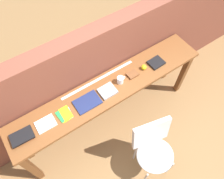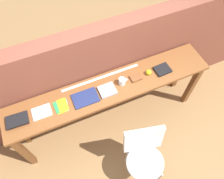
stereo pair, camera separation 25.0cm
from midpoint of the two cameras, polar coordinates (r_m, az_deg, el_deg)
ground_plane at (r=3.21m, az=0.30°, el=-11.98°), size 40.00×40.00×0.00m
brick_wall_back at (r=2.83m, az=-7.00°, el=3.60°), size 6.00×0.20×1.48m
sideboard at (r=2.66m, az=-3.29°, el=-1.31°), size 2.50×0.44×0.88m
chair_white_moulded at (r=2.62m, az=8.05°, el=-15.05°), size 0.53×0.54×0.89m
book_stack_leftmost at (r=2.46m, az=-25.10°, el=-11.24°), size 0.23×0.17×0.05m
magazine_cycling at (r=2.45m, az=-19.79°, el=-8.66°), size 0.21×0.16×0.01m
pamphlet_pile_colourful at (r=2.44m, az=-15.10°, el=-6.51°), size 0.16×0.17×0.01m
book_open_centre at (r=2.45m, az=-9.38°, el=-3.52°), size 0.29×0.20×0.02m
book_grey_hardcover at (r=2.50m, az=-4.06°, el=-0.61°), size 0.19×0.17×0.03m
mug at (r=2.54m, az=-0.59°, el=2.32°), size 0.11×0.08×0.09m
leather_journal_brown at (r=2.63m, az=2.69°, el=3.78°), size 0.13×0.10×0.02m
sports_ball_small at (r=2.68m, az=5.70°, el=5.63°), size 0.06×0.06×0.06m
book_repair_rightmost at (r=2.77m, az=8.94°, el=6.78°), size 0.19×0.16×0.03m
ruler_metal_back_edge at (r=2.61m, az=-6.34°, el=2.44°), size 0.98×0.03×0.00m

